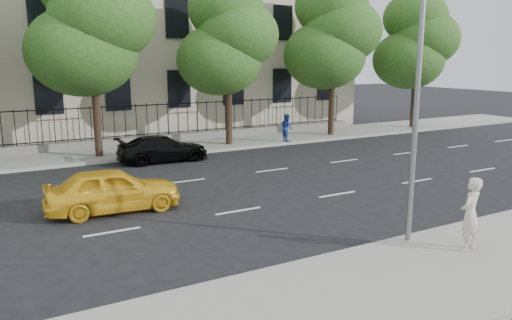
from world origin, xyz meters
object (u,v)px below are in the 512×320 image
(woman_near, at_px, (470,214))
(street_light, at_px, (404,44))
(yellow_taxi, at_px, (113,190))
(black_sedan, at_px, (163,149))

(woman_near, bearing_deg, street_light, -83.83)
(yellow_taxi, xyz_separation_m, black_sedan, (3.96, 6.69, -0.09))
(street_light, height_order, yellow_taxi, street_light)
(street_light, relative_size, black_sedan, 1.89)
(street_light, distance_m, yellow_taxi, 9.68)
(street_light, bearing_deg, woman_near, -66.97)
(black_sedan, bearing_deg, woman_near, -167.03)
(yellow_taxi, bearing_deg, woman_near, -135.70)
(yellow_taxi, bearing_deg, black_sedan, -26.45)
(street_light, distance_m, woman_near, 4.51)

